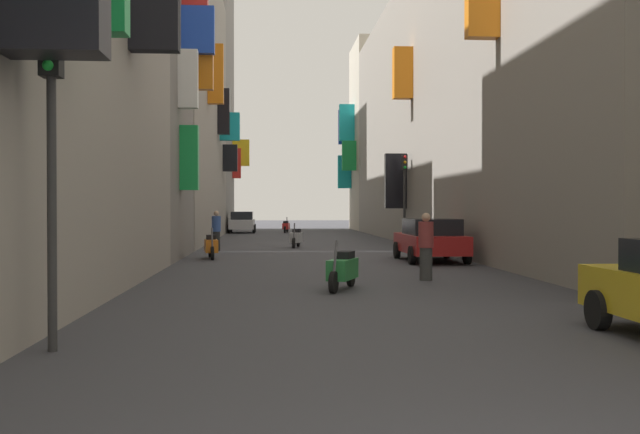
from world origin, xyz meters
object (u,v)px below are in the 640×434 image
parked_car_red (431,239)px  scooter_red (286,226)px  scooter_green (343,269)px  scooter_orange (211,246)px  traffic_light_far_corner (51,125)px  parked_car_silver (242,222)px  scooter_silver (296,237)px  pedestrian_near_left (426,247)px  pedestrian_crossing (216,231)px  traffic_light_near_corner (405,184)px

parked_car_red → scooter_red: size_ratio=2.35×
scooter_red → scooter_green: bearing=-89.2°
scooter_orange → traffic_light_far_corner: 16.83m
parked_car_silver → scooter_green: bearing=-84.2°
parked_car_silver → scooter_silver: bearing=-80.5°
pedestrian_near_left → scooter_orange: bearing=126.9°
scooter_orange → scooter_red: size_ratio=1.04×
parked_car_silver → pedestrian_crossing: bearing=-90.5°
parked_car_silver → scooter_orange: bearing=-90.1°
scooter_green → scooter_silver: (-0.46, 17.06, -0.00)m
parked_car_red → pedestrian_crossing: bearing=140.9°
parked_car_red → traffic_light_near_corner: size_ratio=0.96×
parked_car_silver → pedestrian_near_left: pedestrian_near_left is taller
scooter_red → traffic_light_near_corner: 19.28m
parked_car_silver → traffic_light_far_corner: 43.29m
scooter_orange → pedestrian_near_left: size_ratio=1.09×
scooter_orange → pedestrian_crossing: (-0.16, 4.59, 0.39)m
traffic_light_near_corner → parked_car_silver: bearing=115.3°
traffic_light_near_corner → traffic_light_far_corner: size_ratio=1.03×
scooter_green → scooter_red: size_ratio=1.04×
scooter_green → scooter_silver: 17.07m
pedestrian_crossing → traffic_light_near_corner: bearing=23.8°
scooter_red → traffic_light_far_corner: size_ratio=0.42×
parked_car_silver → traffic_light_far_corner: traffic_light_far_corner is taller
parked_car_red → pedestrian_crossing: 10.01m
pedestrian_near_left → traffic_light_near_corner: size_ratio=0.39×
pedestrian_crossing → traffic_light_far_corner: traffic_light_far_corner is taller
scooter_orange → traffic_light_far_corner: size_ratio=0.44×
scooter_orange → pedestrian_near_left: pedestrian_near_left is taller
scooter_green → parked_car_silver: bearing=95.8°
scooter_green → traffic_light_far_corner: bearing=-123.6°
parked_car_silver → pedestrian_near_left: size_ratio=2.40×
parked_car_red → scooter_silver: bearing=116.1°
scooter_green → pedestrian_near_left: bearing=39.9°
parked_car_silver → scooter_red: bearing=3.8°
parked_car_red → scooter_silver: size_ratio=2.29×
parked_car_red → traffic_light_near_corner: 10.48m
pedestrian_near_left → pedestrian_crossing: bearing=116.2°
scooter_green → pedestrian_near_left: size_ratio=1.09×
parked_car_silver → traffic_light_far_corner: (-0.69, -43.24, 2.11)m
scooter_silver → traffic_light_far_corner: traffic_light_far_corner is taller
pedestrian_near_left → scooter_silver: bearing=100.4°
traffic_light_near_corner → pedestrian_crossing: bearing=-156.2°
parked_car_red → scooter_silver: (-4.31, 8.78, -0.30)m
traffic_light_far_corner → scooter_green: bearing=56.4°
pedestrian_near_left → traffic_light_near_corner: traffic_light_near_corner is taller
parked_car_red → scooter_orange: bearing=167.2°
scooter_green → pedestrian_crossing: bearing=105.0°
scooter_orange → scooter_silver: size_ratio=1.01×
pedestrian_crossing → scooter_green: bearing=-75.0°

